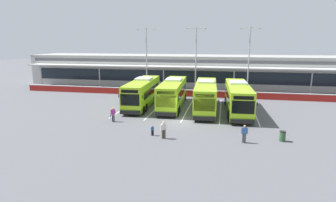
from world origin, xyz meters
TOP-DOWN VIEW (x-y plane):
  - ground_plane at (0.00, 0.00)m, footprint 200.00×200.00m
  - terminal_building at (-0.00, 26.91)m, footprint 70.00×13.00m
  - red_barrier_wall at (0.00, 14.50)m, footprint 60.00×0.40m
  - coach_bus_leftmost at (-6.43, 6.66)m, footprint 3.31×12.25m
  - coach_bus_left_centre at (-2.19, 6.70)m, footprint 3.31×12.25m
  - coach_bus_centre at (2.28, 5.75)m, footprint 3.31×12.25m
  - coach_bus_right_centre at (6.28, 5.39)m, footprint 3.31×12.25m
  - bay_stripe_far_west at (-8.40, 6.00)m, footprint 0.14×13.00m
  - bay_stripe_west at (-4.20, 6.00)m, footprint 0.14×13.00m
  - bay_stripe_mid_west at (0.00, 6.00)m, footprint 0.14×13.00m
  - bay_stripe_centre at (4.20, 6.00)m, footprint 0.14×13.00m
  - bay_stripe_mid_east at (8.40, 6.00)m, footprint 0.14×13.00m
  - pedestrian_with_handbag at (-7.41, -1.58)m, footprint 0.65×0.41m
  - pedestrian_in_dark_coat at (6.41, -5.57)m, footprint 0.54×0.32m
  - pedestrian_child at (-1.96, -5.28)m, footprint 0.26×0.29m
  - pedestrian_near_bin at (-0.75, -5.87)m, footprint 0.50×0.37m
  - lamp_post_west at (-8.67, 17.00)m, footprint 3.24×0.28m
  - lamp_post_centre at (-0.13, 16.49)m, footprint 3.24×0.28m
  - lamp_post_east at (8.31, 17.24)m, footprint 3.24×0.28m
  - litter_bin at (9.78, -4.50)m, footprint 0.54×0.54m

SIDE VIEW (x-z plane):
  - ground_plane at x=0.00m, z-range 0.00..0.00m
  - bay_stripe_far_west at x=-8.40m, z-range 0.00..0.01m
  - bay_stripe_west at x=-4.20m, z-range 0.00..0.01m
  - bay_stripe_mid_west at x=0.00m, z-range 0.00..0.01m
  - bay_stripe_centre at x=4.20m, z-range 0.00..0.01m
  - bay_stripe_mid_east at x=8.40m, z-range 0.00..0.01m
  - litter_bin at x=9.78m, z-range 0.00..0.93m
  - pedestrian_child at x=-1.96m, z-range 0.04..1.04m
  - red_barrier_wall at x=0.00m, z-range 0.01..1.10m
  - pedestrian_with_handbag at x=-7.41m, z-range 0.05..1.67m
  - pedestrian_in_dark_coat at x=6.41m, z-range 0.06..1.68m
  - pedestrian_near_bin at x=-0.75m, z-range 0.06..1.68m
  - coach_bus_leftmost at x=-6.43m, z-range -0.10..3.68m
  - coach_bus_left_centre at x=-2.19m, z-range -0.10..3.68m
  - coach_bus_centre at x=2.28m, z-range -0.10..3.68m
  - coach_bus_right_centre at x=6.28m, z-range -0.10..3.68m
  - terminal_building at x=0.00m, z-range 0.01..6.01m
  - lamp_post_west at x=-8.67m, z-range 0.79..11.79m
  - lamp_post_centre at x=-0.13m, z-range 0.79..11.79m
  - lamp_post_east at x=8.31m, z-range 0.79..11.79m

